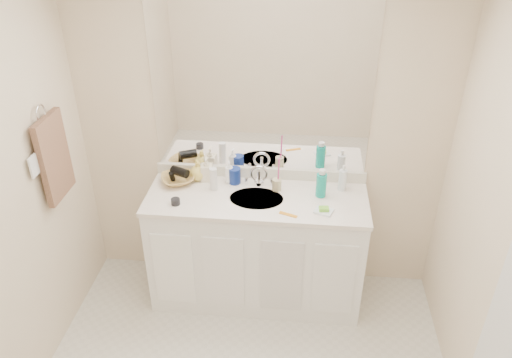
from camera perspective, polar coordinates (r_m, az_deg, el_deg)
The scene contains 25 objects.
wall_back at distance 3.50m, azimuth 0.53°, elevation 4.82°, with size 2.60×0.02×2.40m, color beige.
vanity_cabinet at distance 3.68m, azimuth 0.08°, elevation -7.99°, with size 1.50×0.55×0.85m, color white.
countertop at distance 3.42m, azimuth 0.08°, elevation -2.24°, with size 1.52×0.57×0.03m, color white.
backsplash at distance 3.62m, azimuth 0.49°, elevation 0.73°, with size 1.52×0.03×0.08m, color silver.
sink_basin at distance 3.41m, azimuth 0.05°, elevation -2.38°, with size 0.37×0.37×0.02m, color #BAB2A3.
faucet at distance 3.52m, azimuth 0.34°, elevation 0.13°, with size 0.02×0.02×0.11m, color silver.
mirror at distance 3.35m, azimuth 0.56°, elevation 10.32°, with size 1.48×0.01×1.20m, color white.
blue_mug at distance 3.55m, azimuth -2.45°, elevation 0.39°, with size 0.09×0.09×0.12m, color navy.
tan_cup at distance 3.47m, azimuth 2.39°, elevation -0.65°, with size 0.06×0.06×0.09m, color #C3B88A.
toothbrush at distance 3.42m, azimuth 2.59°, elevation 0.87°, with size 0.01×0.01×0.22m, color #E13B8D.
mouthwash_bottle at distance 3.41m, azimuth 7.46°, elevation -0.71°, with size 0.07×0.07×0.17m, color #0C9A88.
clear_pump_bottle at distance 3.51m, azimuth 9.87°, elevation -0.13°, with size 0.06×0.06×0.15m, color white.
soap_dish at distance 3.29m, azimuth 7.74°, elevation -3.67°, with size 0.11×0.09×0.01m, color white.
green_soap at distance 3.28m, azimuth 7.76°, elevation -3.41°, with size 0.06×0.05×0.02m, color #76CE32.
orange_comb at distance 3.24m, azimuth 3.70°, elevation -4.08°, with size 0.12×0.03×0.01m, color orange.
dark_jar at distance 3.37m, azimuth -9.18°, elevation -2.56°, with size 0.06×0.06×0.04m, color black.
extra_white_bottle at distance 3.47m, azimuth -4.88°, elevation -0.00°, with size 0.05×0.05×0.17m, color white.
soap_bottle_white at distance 3.54m, azimuth -3.09°, elevation 0.83°, with size 0.06×0.07×0.17m, color white.
soap_bottle_cream at distance 3.58m, azimuth -5.65°, elevation 1.17°, with size 0.08×0.08×0.18m, color #F5E8C7.
soap_bottle_yellow at distance 3.60m, azimuth -6.66°, elevation 1.01°, with size 0.12×0.12×0.15m, color #E6CC59.
wicker_basket at distance 3.60m, azimuth -8.93°, elevation -0.02°, with size 0.23×0.23×0.06m, color #B38A48.
hair_dryer at distance 3.57m, azimuth -8.70°, elevation 0.82°, with size 0.06×0.06×0.13m, color black.
towel_ring at distance 3.26m, azimuth -23.39°, elevation 6.93°, with size 0.11×0.11×0.01m, color silver.
hand_towel at distance 3.37m, azimuth -22.05°, elevation 2.28°, with size 0.04×0.32×0.55m, color brown.
switch_plate at distance 3.20m, azimuth -24.06°, elevation 1.37°, with size 0.01×0.09×0.13m, color white.
Camera 1 is at (0.28, -1.83, 2.73)m, focal length 35.00 mm.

